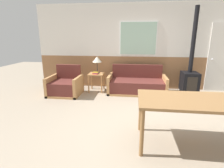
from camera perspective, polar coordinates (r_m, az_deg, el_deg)
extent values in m
plane|color=gray|center=(3.62, 12.56, -12.76)|extent=(16.00, 16.00, 0.00)
cube|color=#8E603D|center=(5.94, 10.72, 3.75)|extent=(7.20, 0.06, 1.05)
cube|color=silver|center=(5.83, 11.39, 16.86)|extent=(7.20, 0.06, 1.65)
cube|color=white|center=(5.78, 8.53, 14.50)|extent=(1.20, 0.01, 1.07)
cube|color=#99BCA8|center=(5.77, 8.53, 14.50)|extent=(1.12, 0.02, 0.99)
cube|color=#B27F4C|center=(5.44, 7.98, -2.57)|extent=(1.73, 0.84, 0.06)
cube|color=#5B2823|center=(5.36, 8.06, -0.59)|extent=(1.57, 0.76, 0.34)
cube|color=#5B2823|center=(5.66, 8.17, 4.21)|extent=(1.57, 0.10, 0.42)
cube|color=#B27F4C|center=(5.42, -0.69, 0.17)|extent=(0.08, 0.84, 0.54)
cube|color=#B27F4C|center=(5.45, 16.79, -0.40)|extent=(0.08, 0.84, 0.54)
cube|color=#B27F4C|center=(5.41, -14.91, -3.06)|extent=(0.91, 0.82, 0.06)
cube|color=#5B2823|center=(5.33, -15.14, -1.00)|extent=(0.75, 0.74, 0.36)
cube|color=#5B2823|center=(5.58, -13.96, 3.96)|extent=(0.75, 0.10, 0.43)
cube|color=#B27F4C|center=(5.51, -19.09, -0.37)|extent=(0.08, 0.82, 0.56)
cube|color=#B27F4C|center=(5.19, -10.85, -0.69)|extent=(0.08, 0.82, 0.56)
cube|color=#B27F4C|center=(5.48, -5.17, 3.29)|extent=(0.46, 0.46, 0.03)
cylinder|color=#B27F4C|center=(5.40, -7.65, -0.04)|extent=(0.04, 0.04, 0.54)
cylinder|color=#B27F4C|center=(5.32, -3.44, -0.19)|extent=(0.04, 0.04, 0.54)
cylinder|color=#B27F4C|center=(5.78, -6.63, 0.99)|extent=(0.04, 0.04, 0.54)
cylinder|color=#B27F4C|center=(5.70, -2.69, 0.87)|extent=(0.04, 0.04, 0.54)
cylinder|color=#262628|center=(5.55, -4.80, 3.71)|extent=(0.15, 0.15, 0.02)
cylinder|color=#262628|center=(5.52, -4.84, 5.46)|extent=(0.02, 0.02, 0.32)
cone|color=beige|center=(5.48, -4.90, 8.03)|extent=(0.29, 0.29, 0.17)
cube|color=#B22823|center=(5.39, -5.48, 3.35)|extent=(0.19, 0.14, 0.02)
cube|color=#994C84|center=(5.39, -5.34, 3.56)|extent=(0.14, 0.10, 0.02)
cube|color=gold|center=(5.39, -5.41, 3.80)|extent=(0.17, 0.12, 0.02)
cube|color=olive|center=(2.89, 24.96, -4.98)|extent=(1.63, 0.85, 0.04)
cylinder|color=olive|center=(2.58, 9.74, -15.52)|extent=(0.06, 0.06, 0.73)
cylinder|color=olive|center=(3.23, 9.26, -8.91)|extent=(0.06, 0.06, 0.73)
cylinder|color=black|center=(5.49, 22.36, -3.20)|extent=(0.04, 0.04, 0.10)
cylinder|color=black|center=(5.60, 25.92, -3.26)|extent=(0.04, 0.04, 0.10)
cylinder|color=black|center=(5.89, 21.33, -1.90)|extent=(0.04, 0.04, 0.10)
cylinder|color=black|center=(5.99, 24.66, -1.98)|extent=(0.04, 0.04, 0.10)
cube|color=black|center=(5.65, 23.92, 0.67)|extent=(0.45, 0.54, 0.57)
cube|color=black|center=(5.40, 24.70, -0.04)|extent=(0.27, 0.01, 0.40)
cylinder|color=black|center=(5.56, 25.10, 12.85)|extent=(0.12, 0.12, 1.82)
cube|color=silver|center=(6.38, 32.29, 7.16)|extent=(0.84, 0.04, 2.08)
sphere|color=silver|center=(6.23, 29.93, 6.95)|extent=(0.06, 0.06, 0.06)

